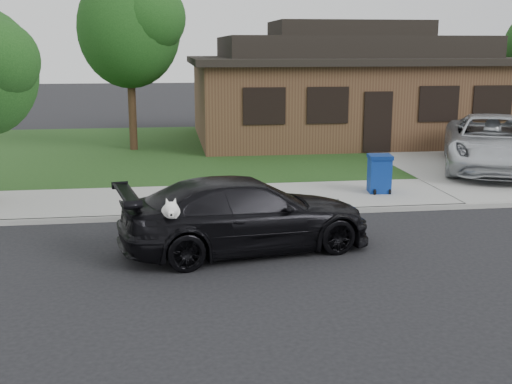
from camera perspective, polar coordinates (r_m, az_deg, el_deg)
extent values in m
plane|color=black|center=(11.67, 8.89, -6.30)|extent=(120.00, 120.00, 0.00)
cube|color=gray|center=(16.31, 3.88, -0.44)|extent=(60.00, 3.00, 0.12)
cube|color=gray|center=(14.89, 5.05, -1.75)|extent=(60.00, 0.12, 0.12)
cube|color=#193814|center=(24.05, 0.01, 3.89)|extent=(60.00, 13.00, 0.13)
cube|color=gray|center=(22.84, 16.19, 2.92)|extent=(4.50, 13.00, 0.14)
imported|color=black|center=(12.10, -0.87, -2.00)|extent=(5.08, 2.86, 1.39)
ellipsoid|color=white|center=(11.07, -7.55, -1.76)|extent=(0.34, 0.40, 0.30)
sphere|color=white|center=(10.82, -7.55, -1.56)|extent=(0.26, 0.26, 0.26)
cube|color=white|center=(10.71, -7.54, -1.95)|extent=(0.09, 0.12, 0.08)
sphere|color=black|center=(10.66, -7.54, -2.03)|extent=(0.04, 0.04, 0.04)
cone|color=white|center=(10.84, -7.92, -0.81)|extent=(0.11, 0.11, 0.14)
cone|color=white|center=(10.84, -7.23, -0.79)|extent=(0.11, 0.11, 0.14)
imported|color=silver|center=(20.66, 20.30, 4.13)|extent=(4.84, 6.48, 1.64)
cube|color=navy|center=(16.76, 10.90, 1.45)|extent=(0.59, 0.59, 0.88)
cube|color=navy|center=(16.68, 10.97, 3.09)|extent=(0.65, 0.65, 0.10)
cylinder|color=black|center=(16.53, 10.51, 0.00)|extent=(0.06, 0.14, 0.14)
cylinder|color=black|center=(16.65, 11.78, 0.04)|extent=(0.06, 0.14, 0.14)
cube|color=#422B1C|center=(26.64, 8.04, 8.02)|extent=(12.00, 8.00, 3.00)
cube|color=black|center=(26.56, 8.15, 11.52)|extent=(12.60, 8.60, 0.25)
cube|color=black|center=(26.55, 8.18, 12.65)|extent=(10.00, 6.50, 0.80)
cube|color=black|center=(26.56, 8.23, 14.16)|extent=(6.00, 3.50, 0.60)
cube|color=black|center=(22.85, 10.77, 6.14)|extent=(1.00, 0.06, 2.10)
cube|color=black|center=(21.85, 0.74, 7.65)|extent=(1.30, 0.05, 1.10)
cube|color=black|center=(22.28, 6.40, 7.67)|extent=(1.30, 0.05, 1.10)
cube|color=black|center=(23.59, 15.94, 7.55)|extent=(1.30, 0.05, 1.10)
cube|color=black|center=(24.46, 20.27, 7.42)|extent=(1.30, 0.05, 1.10)
cylinder|color=#332114|center=(23.69, -10.91, 6.70)|extent=(0.28, 0.28, 2.48)
ellipsoid|color=#143811|center=(23.58, -11.23, 14.06)|extent=(3.60, 3.60, 4.14)
sphere|color=#26591E|center=(23.03, -9.49, 15.06)|extent=(2.52, 2.52, 2.52)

